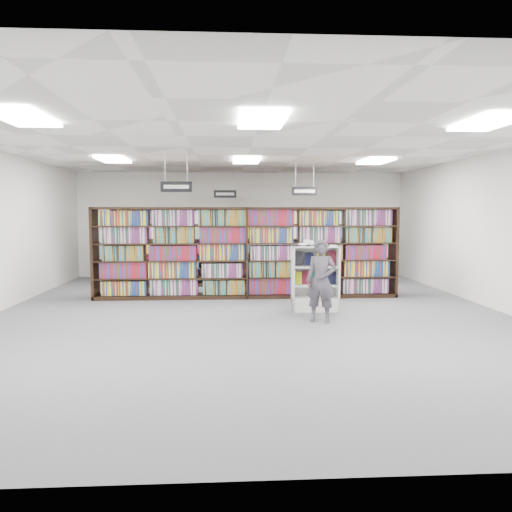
{
  "coord_description": "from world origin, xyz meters",
  "views": [
    {
      "loc": [
        -0.46,
        -9.52,
        1.98
      ],
      "look_at": [
        0.13,
        0.5,
        1.1
      ],
      "focal_mm": 35.0,
      "sensor_mm": 36.0,
      "label": 1
    }
  ],
  "objects": [
    {
      "name": "floor",
      "position": [
        0.0,
        0.0,
        0.0
      ],
      "size": [
        12.0,
        12.0,
        0.0
      ],
      "primitive_type": "plane",
      "color": "#4C4C51",
      "rests_on": "ground"
    },
    {
      "name": "troffer_front_right",
      "position": [
        3.0,
        -3.0,
        3.16
      ],
      "size": [
        0.6,
        1.2,
        0.04
      ],
      "primitive_type": "cube",
      "color": "white",
      "rests_on": "ceiling"
    },
    {
      "name": "aisle_sign_left",
      "position": [
        -1.5,
        1.0,
        2.53
      ],
      "size": [
        0.65,
        0.02,
        0.8
      ],
      "color": "#B2B2B7",
      "rests_on": "ceiling"
    },
    {
      "name": "troffer_back_left",
      "position": [
        -3.0,
        2.0,
        3.16
      ],
      "size": [
        0.6,
        1.2,
        0.04
      ],
      "primitive_type": "cube",
      "color": "white",
      "rests_on": "ceiling"
    },
    {
      "name": "wall_front",
      "position": [
        0.0,
        -6.0,
        1.6
      ],
      "size": [
        10.0,
        0.1,
        3.2
      ],
      "primitive_type": "cube",
      "color": "white",
      "rests_on": "ground"
    },
    {
      "name": "aisle_sign_right",
      "position": [
        1.5,
        3.0,
        2.53
      ],
      "size": [
        0.65,
        0.02,
        0.8
      ],
      "color": "#B2B2B7",
      "rests_on": "ceiling"
    },
    {
      "name": "troffer_back_right",
      "position": [
        3.0,
        2.0,
        3.16
      ],
      "size": [
        0.6,
        1.2,
        0.04
      ],
      "primitive_type": "cube",
      "color": "white",
      "rests_on": "ceiling"
    },
    {
      "name": "troffer_back_center",
      "position": [
        0.0,
        2.0,
        3.16
      ],
      "size": [
        0.6,
        1.2,
        0.04
      ],
      "primitive_type": "cube",
      "color": "white",
      "rests_on": "ceiling"
    },
    {
      "name": "open_book",
      "position": [
        1.2,
        0.42,
        1.34
      ],
      "size": [
        0.77,
        0.54,
        0.13
      ],
      "rotation": [
        0.0,
        0.0,
        0.2
      ],
      "color": "black",
      "rests_on": "endcap_display"
    },
    {
      "name": "troffer_front_center",
      "position": [
        0.0,
        -3.0,
        3.16
      ],
      "size": [
        0.6,
        1.2,
        0.04
      ],
      "primitive_type": "cube",
      "color": "white",
      "rests_on": "ceiling"
    },
    {
      "name": "wall_back",
      "position": [
        0.0,
        6.0,
        1.6
      ],
      "size": [
        10.0,
        0.1,
        3.2
      ],
      "primitive_type": "cube",
      "color": "white",
      "rests_on": "ground"
    },
    {
      "name": "shopper",
      "position": [
        1.23,
        -0.7,
        0.75
      ],
      "size": [
        0.64,
        0.53,
        1.49
      ],
      "primitive_type": "imported",
      "rotation": [
        0.0,
        0.0,
        -0.37
      ],
      "color": "#49444E",
      "rests_on": "floor"
    },
    {
      "name": "wall_right",
      "position": [
        5.0,
        0.0,
        1.6
      ],
      "size": [
        0.1,
        12.0,
        3.2
      ],
      "primitive_type": "cube",
      "color": "white",
      "rests_on": "ground"
    },
    {
      "name": "troffer_front_left",
      "position": [
        -3.0,
        -3.0,
        3.16
      ],
      "size": [
        0.6,
        1.2,
        0.04
      ],
      "primitive_type": "cube",
      "color": "white",
      "rests_on": "ceiling"
    },
    {
      "name": "endcap_display",
      "position": [
        1.32,
        0.4,
        0.45
      ],
      "size": [
        0.96,
        0.52,
        1.31
      ],
      "rotation": [
        0.0,
        0.0,
        -0.05
      ],
      "color": "white",
      "rests_on": "floor"
    },
    {
      "name": "bookshelf_row_far",
      "position": [
        0.0,
        5.7,
        1.05
      ],
      "size": [
        7.0,
        0.6,
        2.1
      ],
      "color": "black",
      "rests_on": "floor"
    },
    {
      "name": "bookshelf_row_near",
      "position": [
        0.0,
        2.0,
        1.05
      ],
      "size": [
        7.0,
        0.6,
        2.1
      ],
      "color": "black",
      "rests_on": "floor"
    },
    {
      "name": "bookshelf_row_mid",
      "position": [
        0.0,
        4.0,
        1.05
      ],
      "size": [
        7.0,
        0.6,
        2.1
      ],
      "color": "black",
      "rests_on": "floor"
    },
    {
      "name": "aisle_sign_center",
      "position": [
        -0.5,
        5.0,
        2.53
      ],
      "size": [
        0.65,
        0.02,
        0.8
      ],
      "color": "#B2B2B7",
      "rests_on": "ceiling"
    },
    {
      "name": "ceiling",
      "position": [
        0.0,
        0.0,
        3.2
      ],
      "size": [
        10.0,
        12.0,
        0.1
      ],
      "primitive_type": "cube",
      "color": "white",
      "rests_on": "wall_back"
    }
  ]
}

